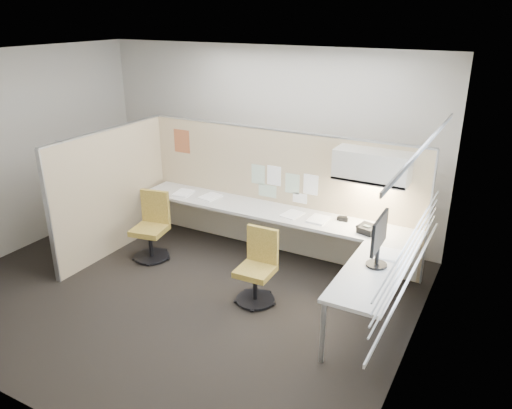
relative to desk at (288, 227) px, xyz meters
The scene contains 25 objects.
floor 1.58m from the desk, 129.58° to the right, with size 5.50×4.50×0.01m, color black.
ceiling 2.64m from the desk, 129.58° to the right, with size 5.50×4.50×0.01m, color white.
wall_back 1.66m from the desk, 129.62° to the left, with size 5.50×0.02×2.80m, color beige.
wall_left 3.93m from the desk, 162.99° to the right, with size 0.02×4.50×2.80m, color beige.
wall_right 2.28m from the desk, 31.75° to the right, with size 0.02×4.50×2.80m, color beige.
window_pane 2.32m from the desk, 32.11° to the right, with size 0.01×2.80×1.30m, color #94A0AC.
partition_back 0.67m from the desk, 128.75° to the left, with size 4.10×0.06×1.75m, color tan.
partition_left 2.52m from the desk, 165.56° to the right, with size 0.06×2.20×1.75m, color tan.
desk is the anchor object (origin of this frame).
overhead_bin 1.35m from the desk, 15.24° to the left, with size 0.90×0.36×0.38m, color beige.
task_light_strip 1.22m from the desk, 15.24° to the left, with size 0.60×0.06×0.02m, color #FFEABF.
pinned_papers 0.69m from the desk, 124.37° to the left, with size 1.01×0.00×0.47m.
poster 2.19m from the desk, 167.47° to the left, with size 0.28×0.00×0.35m, color orange.
chair_left 1.90m from the desk, 162.11° to the right, with size 0.51×0.52×0.93m.
chair_right 0.89m from the desk, 88.73° to the right, with size 0.46×0.46×0.88m.
monitor 1.61m from the desk, 27.76° to the right, with size 0.22×0.54×0.56m.
phone 1.05m from the desk, ahead, with size 0.25×0.24×0.12m.
stapler 0.72m from the desk, 21.55° to the left, with size 0.14×0.04×0.05m, color black.
tape_dispenser 0.72m from the desk, 21.99° to the left, with size 0.10×0.06×0.06m, color black.
coat_hook 2.99m from the desk, 150.96° to the right, with size 0.18×0.41×1.26m.
paper_stack_0 1.74m from the desk, behind, with size 0.23×0.30×0.03m, color white.
paper_stack_1 1.33m from the desk, behind, with size 0.23×0.30×0.02m, color white.
paper_stack_2 0.19m from the desk, 89.66° to the left, with size 0.23×0.30×0.01m, color white.
paper_stack_3 0.42m from the desk, 19.05° to the left, with size 0.23×0.30×0.02m, color white.
paper_stack_4 1.49m from the desk, 15.89° to the right, with size 0.23×0.30×0.02m, color white.
Camera 1 is at (3.41, -4.32, 3.27)m, focal length 35.00 mm.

